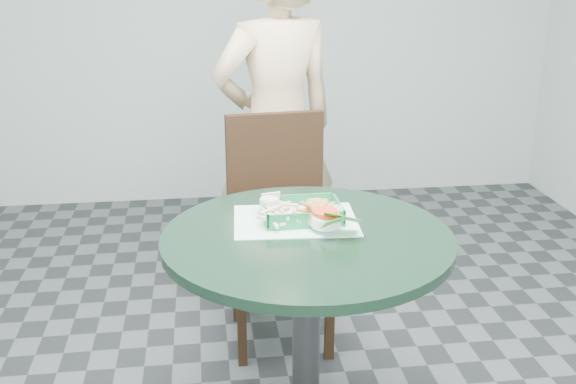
{
  "coord_description": "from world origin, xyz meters",
  "views": [
    {
      "loc": [
        -0.29,
        -1.77,
        1.53
      ],
      "look_at": [
        -0.04,
        0.1,
        0.87
      ],
      "focal_mm": 42.0,
      "sensor_mm": 36.0,
      "label": 1
    }
  ],
  "objects": [
    {
      "name": "food_basket",
      "position": [
        0.0,
        0.12,
        0.77
      ],
      "size": [
        0.23,
        0.17,
        0.05
      ],
      "rotation": [
        0.0,
        0.0,
        0.01
      ],
      "color": "#18743E",
      "rests_on": "placemat"
    },
    {
      "name": "dining_chair",
      "position": [
        0.01,
        0.78,
        0.53
      ],
      "size": [
        0.4,
        0.41,
        0.93
      ],
      "rotation": [
        0.0,
        0.0,
        0.1
      ],
      "color": "black",
      "rests_on": "floor"
    },
    {
      "name": "placemat",
      "position": [
        -0.02,
        0.1,
        0.75
      ],
      "size": [
        0.39,
        0.3,
        0.0
      ],
      "primitive_type": "cube",
      "rotation": [
        0.0,
        0.0,
        -0.06
      ],
      "color": "#B2EFD9",
      "rests_on": "cafe_table"
    },
    {
      "name": "fries_pile",
      "position": [
        -0.07,
        0.09,
        0.79
      ],
      "size": [
        0.14,
        0.14,
        0.04
      ],
      "primitive_type": null,
      "rotation": [
        0.0,
        0.0,
        -0.25
      ],
      "color": "beige",
      "rests_on": "food_basket"
    },
    {
      "name": "crab_sandwich",
      "position": [
        0.04,
        0.07,
        0.8
      ],
      "size": [
        0.11,
        0.11,
        0.07
      ],
      "rotation": [
        0.0,
        0.0,
        -0.42
      ],
      "color": "#BA9042",
      "rests_on": "food_basket"
    },
    {
      "name": "sauce_ramekin",
      "position": [
        -0.1,
        0.14,
        0.8
      ],
      "size": [
        0.06,
        0.06,
        0.03
      ],
      "rotation": [
        0.0,
        0.0,
        0.13
      ],
      "color": "silver",
      "rests_on": "food_basket"
    },
    {
      "name": "cafe_table",
      "position": [
        0.0,
        0.0,
        0.58
      ],
      "size": [
        0.85,
        0.85,
        0.75
      ],
      "color": "#3A3A3A",
      "rests_on": "floor"
    },
    {
      "name": "garnish_cup",
      "position": [
        0.06,
        0.0,
        0.79
      ],
      "size": [
        0.13,
        0.13,
        0.05
      ],
      "rotation": [
        0.0,
        0.0,
        -0.24
      ],
      "color": "white",
      "rests_on": "food_basket"
    },
    {
      "name": "diner_person",
      "position": [
        0.03,
        1.08,
        0.86
      ],
      "size": [
        0.73,
        0.6,
        1.72
      ],
      "primitive_type": "imported",
      "rotation": [
        0.0,
        0.0,
        3.48
      ],
      "color": "#D6B789",
      "rests_on": "floor"
    }
  ]
}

